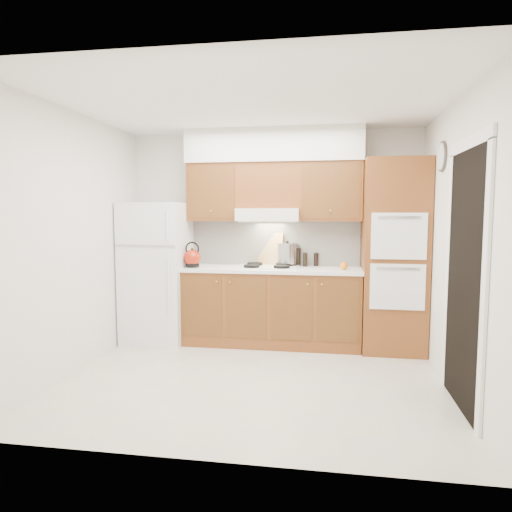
% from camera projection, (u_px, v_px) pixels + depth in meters
% --- Properties ---
extents(floor, '(3.60, 3.60, 0.00)m').
position_uv_depth(floor, '(254.00, 379.00, 4.41)').
color(floor, beige).
rests_on(floor, ground).
extents(ceiling, '(3.60, 3.60, 0.00)m').
position_uv_depth(ceiling, '(254.00, 103.00, 4.17)').
color(ceiling, white).
rests_on(ceiling, wall_back).
extents(wall_back, '(3.60, 0.02, 2.60)m').
position_uv_depth(wall_back, '(273.00, 236.00, 5.76)').
color(wall_back, silver).
rests_on(wall_back, floor).
extents(wall_left, '(0.02, 3.00, 2.60)m').
position_uv_depth(wall_left, '(77.00, 243.00, 4.57)').
color(wall_left, silver).
rests_on(wall_left, floor).
extents(wall_right, '(0.02, 3.00, 2.60)m').
position_uv_depth(wall_right, '(455.00, 247.00, 4.01)').
color(wall_right, silver).
rests_on(wall_right, floor).
extents(fridge, '(0.75, 0.72, 1.72)m').
position_uv_depth(fridge, '(157.00, 272.00, 5.67)').
color(fridge, white).
rests_on(fridge, floor).
extents(base_cabinets, '(2.11, 0.60, 0.90)m').
position_uv_depth(base_cabinets, '(272.00, 307.00, 5.55)').
color(base_cabinets, brown).
rests_on(base_cabinets, floor).
extents(countertop, '(2.13, 0.62, 0.04)m').
position_uv_depth(countertop, '(272.00, 269.00, 5.49)').
color(countertop, white).
rests_on(countertop, base_cabinets).
extents(backsplash, '(2.11, 0.03, 0.56)m').
position_uv_depth(backsplash, '(275.00, 243.00, 5.75)').
color(backsplash, white).
rests_on(backsplash, countertop).
extents(oven_cabinet, '(0.70, 0.65, 2.20)m').
position_uv_depth(oven_cabinet, '(394.00, 256.00, 5.24)').
color(oven_cabinet, brown).
rests_on(oven_cabinet, floor).
extents(upper_cab_left, '(0.63, 0.33, 0.70)m').
position_uv_depth(upper_cab_left, '(214.00, 192.00, 5.66)').
color(upper_cab_left, brown).
rests_on(upper_cab_left, wall_back).
extents(upper_cab_right, '(0.73, 0.33, 0.70)m').
position_uv_depth(upper_cab_right, '(331.00, 192.00, 5.44)').
color(upper_cab_right, brown).
rests_on(upper_cab_right, wall_back).
extents(range_hood, '(0.75, 0.45, 0.15)m').
position_uv_depth(range_hood, '(269.00, 215.00, 5.52)').
color(range_hood, silver).
rests_on(range_hood, wall_back).
extents(upper_cab_over_hood, '(0.75, 0.33, 0.55)m').
position_uv_depth(upper_cab_over_hood, '(269.00, 186.00, 5.55)').
color(upper_cab_over_hood, brown).
rests_on(upper_cab_over_hood, range_hood).
extents(soffit, '(2.13, 0.36, 0.40)m').
position_uv_depth(soffit, '(273.00, 146.00, 5.48)').
color(soffit, silver).
rests_on(soffit, wall_back).
extents(cooktop, '(0.74, 0.50, 0.01)m').
position_uv_depth(cooktop, '(268.00, 267.00, 5.52)').
color(cooktop, white).
rests_on(cooktop, countertop).
extents(doorway, '(0.02, 0.90, 2.10)m').
position_uv_depth(doorway, '(464.00, 281.00, 3.69)').
color(doorway, black).
rests_on(doorway, floor).
extents(wall_clock, '(0.02, 0.30, 0.30)m').
position_uv_depth(wall_clock, '(442.00, 156.00, 4.47)').
color(wall_clock, '#3F3833').
rests_on(wall_clock, wall_right).
extents(kettle, '(0.27, 0.27, 0.21)m').
position_uv_depth(kettle, '(192.00, 258.00, 5.51)').
color(kettle, '#991D0B').
rests_on(kettle, countertop).
extents(cutting_board, '(0.33, 0.20, 0.42)m').
position_uv_depth(cutting_board, '(271.00, 249.00, 5.73)').
color(cutting_board, tan).
rests_on(cutting_board, countertop).
extents(stock_pot, '(0.30, 0.30, 0.25)m').
position_uv_depth(stock_pot, '(287.00, 254.00, 5.65)').
color(stock_pot, '#ACACB0').
rests_on(stock_pot, cooktop).
extents(condiment_a, '(0.08, 0.08, 0.22)m').
position_uv_depth(condiment_a, '(298.00, 257.00, 5.68)').
color(condiment_a, black).
rests_on(condiment_a, countertop).
extents(condiment_b, '(0.07, 0.07, 0.17)m').
position_uv_depth(condiment_b, '(305.00, 260.00, 5.61)').
color(condiment_b, black).
rests_on(condiment_b, countertop).
extents(condiment_c, '(0.07, 0.07, 0.16)m').
position_uv_depth(condiment_c, '(316.00, 259.00, 5.66)').
color(condiment_c, black).
rests_on(condiment_c, countertop).
extents(orange_near, '(0.10, 0.10, 0.08)m').
position_uv_depth(orange_near, '(344.00, 266.00, 5.30)').
color(orange_near, orange).
rests_on(orange_near, countertop).
extents(orange_far, '(0.10, 0.10, 0.09)m').
position_uv_depth(orange_far, '(344.00, 266.00, 5.32)').
color(orange_far, '#FF9C0D').
rests_on(orange_far, countertop).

